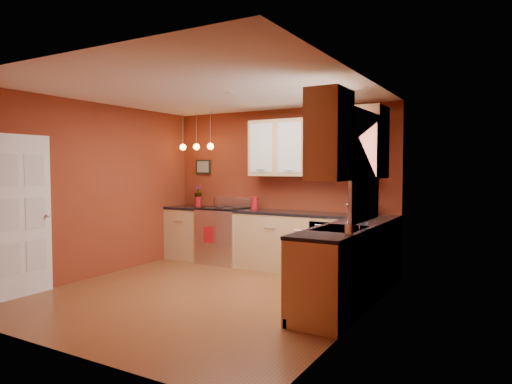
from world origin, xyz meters
The scene contains 27 objects.
floor centered at (0.00, 0.00, 0.00)m, with size 4.20×4.20×0.00m, color brown.
ceiling centered at (0.00, 0.00, 2.60)m, with size 4.00×4.20×0.02m, color white.
wall_back centered at (0.00, 2.10, 1.30)m, with size 4.00×0.02×2.60m, color maroon.
wall_front centered at (0.00, -2.10, 1.30)m, with size 4.00×0.02×2.60m, color maroon.
wall_left centered at (-2.00, 0.00, 1.30)m, with size 0.02×4.20×2.60m, color maroon.
wall_right centered at (2.00, 0.00, 1.30)m, with size 0.02×4.20×2.60m, color maroon.
base_cabinets_back_left centered at (-1.65, 1.80, 0.45)m, with size 0.70×0.60×0.90m, color tan.
base_cabinets_back_right centered at (0.73, 1.80, 0.45)m, with size 2.54×0.60×0.90m, color tan.
base_cabinets_right centered at (1.70, 0.45, 0.45)m, with size 0.60×2.10×0.90m, color tan.
counter_back_left centered at (-1.65, 1.80, 0.92)m, with size 0.70×0.62×0.04m, color black.
counter_back_right centered at (0.73, 1.80, 0.92)m, with size 2.54×0.62×0.04m, color black.
counter_right centered at (1.70, 0.45, 0.92)m, with size 0.62×2.10×0.04m, color black.
gas_range centered at (-0.92, 1.80, 0.48)m, with size 0.76×0.64×1.11m.
dishwasher_front centered at (1.10, 1.51, 0.45)m, with size 0.60×0.02×0.80m, color silver.
sink centered at (1.70, 0.30, 0.92)m, with size 0.50×0.70×0.33m.
window centered at (1.97, 0.30, 1.69)m, with size 0.06×1.02×1.22m.
door_left_wall centered at (-1.97, -1.20, 1.03)m, with size 0.12×0.82×2.05m.
upper_cabinets_back centered at (0.60, 1.93, 1.95)m, with size 2.00×0.35×0.90m, color tan.
upper_cabinets_right centered at (1.82, 0.32, 1.95)m, with size 0.35×1.95×0.90m, color tan.
wall_picture centered at (-1.55, 2.08, 1.65)m, with size 0.32×0.03×0.26m, color black.
pendant_lights centered at (-1.45, 1.75, 2.01)m, with size 0.71×0.11×0.66m.
red_canister centered at (-0.35, 1.89, 1.04)m, with size 0.14×0.14×0.21m.
red_vase centered at (-1.51, 1.86, 1.03)m, with size 0.11×0.11×0.18m, color #A31116.
flowers centered at (-1.51, 1.86, 1.21)m, with size 0.13×0.13×0.22m, color #A31116.
coffee_maker centered at (1.47, 1.88, 1.06)m, with size 0.21×0.21×0.26m.
soap_pump centered at (1.95, -0.15, 1.03)m, with size 0.08×0.08×0.18m, color white.
dish_towel centered at (-1.00, 1.47, 0.52)m, with size 0.20×0.01×0.28m, color #A31116.
Camera 1 is at (3.45, -4.67, 1.63)m, focal length 32.00 mm.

